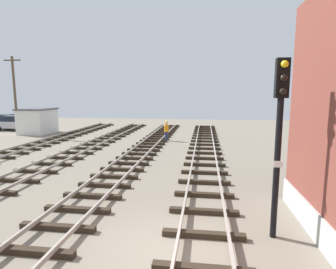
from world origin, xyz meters
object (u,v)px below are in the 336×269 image
at_px(signal_mast, 279,128).
at_px(control_hut, 38,121).
at_px(track_worker_foreground, 166,131).
at_px(utility_pole_far, 15,95).
at_px(parked_car_white, 3,121).
at_px(parked_car_silver, 14,123).

xyz_separation_m(signal_mast, control_hut, (-20.40, 19.67, -1.93)).
bearing_deg(track_worker_foreground, signal_mast, -71.37).
relative_size(control_hut, utility_pole_far, 0.47).
xyz_separation_m(utility_pole_far, track_worker_foreground, (16.07, -1.40, -3.32)).
bearing_deg(track_worker_foreground, utility_pole_far, 175.04).
xyz_separation_m(parked_car_white, track_worker_foreground, (22.00, -6.68, 0.03)).
height_order(parked_car_white, utility_pole_far, utility_pole_far).
relative_size(control_hut, parked_car_silver, 0.90).
distance_m(utility_pole_far, track_worker_foreground, 16.47).
height_order(signal_mast, utility_pole_far, utility_pole_far).
distance_m(parked_car_silver, track_worker_foreground, 19.70).
bearing_deg(utility_pole_far, signal_mast, -39.79).
xyz_separation_m(signal_mast, parked_car_white, (-27.62, 23.34, -2.42)).
bearing_deg(signal_mast, parked_car_white, 139.80).
bearing_deg(parked_car_silver, control_hut, -23.00).
xyz_separation_m(control_hut, parked_car_silver, (-4.32, 1.83, -0.49)).
bearing_deg(parked_car_white, utility_pole_far, -41.67).
distance_m(signal_mast, utility_pole_far, 28.24).
bearing_deg(parked_car_white, control_hut, -26.96).
xyz_separation_m(parked_car_silver, track_worker_foreground, (19.10, -4.83, 0.03)).
relative_size(signal_mast, utility_pole_far, 0.65).
bearing_deg(track_worker_foreground, parked_car_silver, 165.79).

